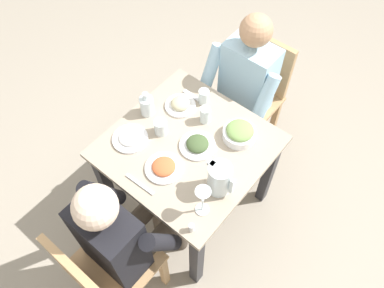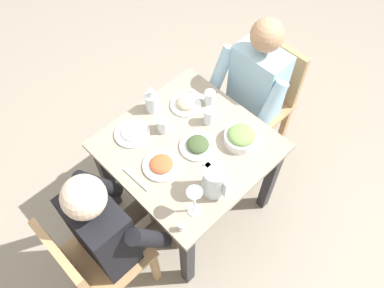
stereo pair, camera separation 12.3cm
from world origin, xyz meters
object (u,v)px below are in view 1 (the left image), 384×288
diner_far (238,93)px  salad_bowl (240,133)px  water_glass_far_right (161,127)px  water_glass_by_pitcher (204,97)px  chair_near (103,272)px  wine_glass (203,197)px  salt_shaker (191,228)px  water_glass_near_right (205,115)px  oil_carafe (147,106)px  plate_dolmas (197,144)px  dining_table (188,158)px  water_pitcher (219,178)px  diner_near (127,231)px  chair_far (254,90)px  plate_yoghurt (130,138)px  plate_rice_curry (164,168)px  plate_beans (180,104)px

diner_far → salad_bowl: 0.42m
water_glass_far_right → water_glass_by_pitcher: size_ratio=1.00×
chair_near → diner_far: diner_far is taller
wine_glass → salt_shaker: 0.16m
water_glass_near_right → oil_carafe: 0.34m
plate_dolmas → water_glass_far_right: (-0.22, -0.05, 0.03)m
dining_table → diner_far: (-0.04, 0.55, 0.05)m
dining_table → water_pitcher: bearing=-19.5°
diner_near → diner_far: 1.11m
chair_far → chair_near: bearing=-86.0°
plate_yoghurt → chair_far: bearing=76.3°
chair_far → wine_glass: size_ratio=4.50×
water_pitcher → plate_rice_curry: water_pitcher is taller
plate_rice_curry → plate_yoghurt: (-0.27, 0.02, -0.00)m
water_glass_by_pitcher → oil_carafe: 0.34m
water_glass_near_right → water_glass_by_pitcher: bearing=131.7°
diner_far → plate_beans: size_ratio=6.47×
chair_far → wine_glass: (0.35, -1.01, 0.37)m
dining_table → chair_near: chair_near is taller
diner_near → plate_rice_curry: diner_near is taller
salad_bowl → wine_glass: 0.50m
salad_bowl → salt_shaker: salad_bowl is taller
chair_far → salt_shaker: chair_far is taller
chair_near → wine_glass: bearing=64.7°
diner_near → plate_rice_curry: bearing=99.5°
salad_bowl → oil_carafe: bearing=-159.2°
plate_yoghurt → water_glass_far_right: size_ratio=2.15×
chair_far → oil_carafe: (-0.28, -0.73, 0.28)m
chair_near → plate_yoghurt: bearing=119.9°
plate_yoghurt → wine_glass: bearing=-7.6°
plate_beans → water_glass_far_right: size_ratio=1.95×
chair_far → plate_rice_curry: bearing=-87.2°
water_glass_far_right → water_glass_near_right: water_glass_near_right is taller
chair_near → plate_dolmas: (-0.02, 0.78, 0.25)m
plate_rice_curry → water_glass_far_right: water_glass_far_right is taller
diner_near → plate_rice_curry: 0.37m
plate_yoghurt → water_glass_near_right: size_ratio=1.93×
water_pitcher → water_glass_far_right: size_ratio=2.04×
salad_bowl → plate_beans: 0.40m
plate_rice_curry → salad_bowl: bearing=66.6°
diner_far → plate_beans: 0.42m
chair_far → water_glass_near_right: chair_far is taller
salad_bowl → water_glass_by_pitcher: water_glass_by_pitcher is taller
water_pitcher → chair_near: bearing=-109.1°
chair_far → plate_rice_curry: 0.99m
plate_dolmas → water_glass_by_pitcher: bearing=122.5°
salad_bowl → chair_near: bearing=-97.1°
chair_near → plate_dolmas: 0.82m
plate_rice_curry → plate_beans: (-0.21, 0.38, 0.00)m
water_pitcher → water_glass_far_right: water_pitcher is taller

